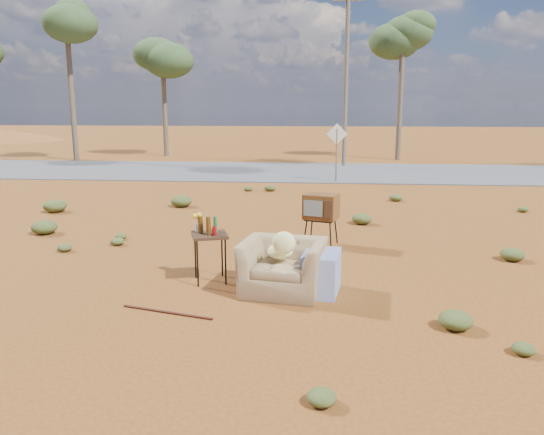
{
  "coord_description": "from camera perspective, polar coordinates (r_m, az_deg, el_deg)",
  "views": [
    {
      "loc": [
        0.96,
        -8.01,
        2.79
      ],
      "look_at": [
        0.07,
        1.46,
        0.8
      ],
      "focal_mm": 35.0,
      "sensor_mm": 36.0,
      "label": 1
    }
  ],
  "objects": [
    {
      "name": "eucalyptus_left",
      "position": [
        30.24,
        -21.25,
        18.91
      ],
      "size": [
        3.2,
        3.2,
        8.1
      ],
      "color": "brown",
      "rests_on": "ground"
    },
    {
      "name": "utility_pole_center",
      "position": [
        25.57,
        7.97,
        14.76
      ],
      "size": [
        1.4,
        0.2,
        8.0
      ],
      "color": "brown",
      "rests_on": "ground"
    },
    {
      "name": "eucalyptus_near_left",
      "position": [
        31.43,
        -11.69,
        16.45
      ],
      "size": [
        3.2,
        3.2,
        6.6
      ],
      "color": "brown",
      "rests_on": "ground"
    },
    {
      "name": "highway",
      "position": [
        23.2,
        2.98,
        4.96
      ],
      "size": [
        140.0,
        7.0,
        0.04
      ],
      "primitive_type": "cube",
      "color": "#565659",
      "rests_on": "ground"
    },
    {
      "name": "scrub_patch",
      "position": [
        12.83,
        -2.72,
        -0.12
      ],
      "size": [
        17.49,
        8.07,
        0.33
      ],
      "color": "#4B5324",
      "rests_on": "ground"
    },
    {
      "name": "side_table",
      "position": [
        8.58,
        -7.01,
        -1.55
      ],
      "size": [
        0.7,
        0.7,
        1.11
      ],
      "rotation": [
        0.0,
        0.0,
        0.31
      ],
      "color": "#382514",
      "rests_on": "ground"
    },
    {
      "name": "tv_unit",
      "position": [
        10.85,
        5.3,
        1.09
      ],
      "size": [
        0.78,
        0.69,
        1.05
      ],
      "rotation": [
        0.0,
        0.0,
        -0.3
      ],
      "color": "black",
      "rests_on": "ground"
    },
    {
      "name": "eucalyptus_center",
      "position": [
        29.52,
        13.94,
        18.58
      ],
      "size": [
        3.2,
        3.2,
        7.6
      ],
      "color": "brown",
      "rests_on": "ground"
    },
    {
      "name": "road_sign",
      "position": [
        20.06,
        6.98,
        8.06
      ],
      "size": [
        0.78,
        0.06,
        2.19
      ],
      "color": "brown",
      "rests_on": "ground"
    },
    {
      "name": "ground",
      "position": [
        8.54,
        -1.36,
        -7.26
      ],
      "size": [
        140.0,
        140.0,
        0.0
      ],
      "primitive_type": "plane",
      "color": "brown",
      "rests_on": "ground"
    },
    {
      "name": "armchair",
      "position": [
        8.08,
        1.96,
        -4.63
      ],
      "size": [
        1.57,
        0.97,
        1.08
      ],
      "rotation": [
        0.0,
        0.0,
        -0.14
      ],
      "color": "#91754F",
      "rests_on": "ground"
    },
    {
      "name": "rusty_bar",
      "position": [
        7.56,
        -11.22,
        -9.95
      ],
      "size": [
        1.36,
        0.4,
        0.04
      ],
      "primitive_type": "cylinder",
      "rotation": [
        0.0,
        1.57,
        -0.26
      ],
      "color": "#461C12",
      "rests_on": "ground"
    }
  ]
}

